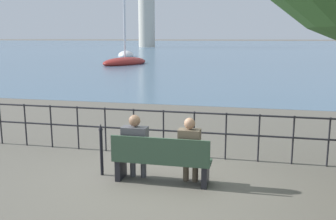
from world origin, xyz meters
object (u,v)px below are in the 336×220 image
object	(u,v)px
closed_umbrella	(101,147)
seated_person_left	(136,144)
park_bench	(161,161)
sailboat_1	(125,62)
sailboat_2	(126,54)
harbor_lighthouse	(146,0)
seated_person_right	(190,148)

from	to	relation	value
closed_umbrella	seated_person_left	bearing A→B (deg)	-5.77
park_bench	sailboat_1	xyz separation A→B (m)	(-10.91, 29.27, -0.20)
closed_umbrella	sailboat_2	bearing A→B (deg)	108.51
seated_person_left	harbor_lighthouse	bearing A→B (deg)	105.83
closed_umbrella	sailboat_1	xyz separation A→B (m)	(-9.68, 29.12, -0.34)
park_bench	sailboat_2	distance (m)	46.24
sailboat_1	sailboat_2	size ratio (longest dim) A/B	0.61
seated_person_left	closed_umbrella	world-z (taller)	seated_person_left
seated_person_left	harbor_lighthouse	size ratio (longest dim) A/B	0.05
sailboat_1	sailboat_2	xyz separation A→B (m)	(-4.83, 14.21, 0.10)
closed_umbrella	sailboat_1	world-z (taller)	sailboat_1
sailboat_2	harbor_lighthouse	bearing A→B (deg)	88.90
sailboat_1	harbor_lighthouse	world-z (taller)	harbor_lighthouse
seated_person_right	sailboat_1	world-z (taller)	sailboat_1
harbor_lighthouse	closed_umbrella	bearing A→B (deg)	-74.56
seated_person_left	sailboat_2	size ratio (longest dim) A/B	0.11
park_bench	sailboat_2	bearing A→B (deg)	109.90
harbor_lighthouse	seated_person_left	bearing A→B (deg)	-74.17
closed_umbrella	sailboat_2	distance (m)	45.70
seated_person_right	sailboat_2	xyz separation A→B (m)	(-16.25, 43.40, -0.35)
closed_umbrella	sailboat_2	size ratio (longest dim) A/B	0.09
sailboat_2	sailboat_1	bearing A→B (deg)	-85.13
closed_umbrella	sailboat_1	distance (m)	30.69
sailboat_1	closed_umbrella	bearing A→B (deg)	-50.99
seated_person_right	harbor_lighthouse	xyz separation A→B (m)	(-28.06, 95.31, 12.02)
seated_person_left	harbor_lighthouse	distance (m)	99.80
closed_umbrella	harbor_lighthouse	world-z (taller)	harbor_lighthouse
park_bench	closed_umbrella	world-z (taller)	closed_umbrella
closed_umbrella	sailboat_2	world-z (taller)	sailboat_2
closed_umbrella	sailboat_2	xyz separation A→B (m)	(-14.51, 43.34, -0.24)
park_bench	sailboat_1	distance (m)	31.24
sailboat_2	harbor_lighthouse	distance (m)	54.65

